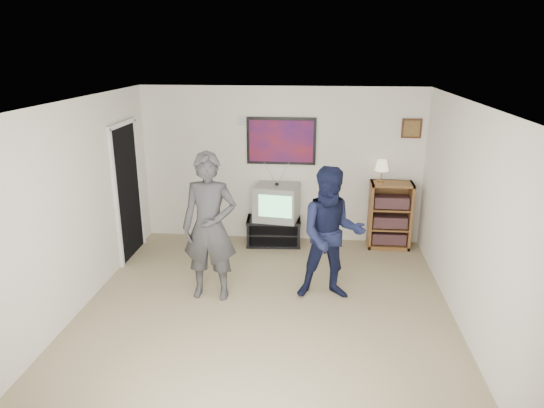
% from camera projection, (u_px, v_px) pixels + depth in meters
% --- Properties ---
extents(room_shell, '(4.51, 5.00, 2.51)m').
position_uv_depth(room_shell, '(267.00, 207.00, 5.76)').
color(room_shell, '#776C4B').
rests_on(room_shell, ground).
extents(media_stand, '(0.89, 0.53, 0.43)m').
position_uv_depth(media_stand, '(274.00, 231.00, 7.87)').
color(media_stand, black).
rests_on(media_stand, room_shell).
extents(crt_television, '(0.74, 0.65, 0.56)m').
position_uv_depth(crt_television, '(277.00, 202.00, 7.71)').
color(crt_television, gray).
rests_on(crt_television, media_stand).
extents(bookshelf, '(0.65, 0.37, 1.07)m').
position_uv_depth(bookshelf, '(390.00, 215.00, 7.65)').
color(bookshelf, brown).
rests_on(bookshelf, room_shell).
extents(table_lamp, '(0.22, 0.22, 0.35)m').
position_uv_depth(table_lamp, '(382.00, 171.00, 7.48)').
color(table_lamp, beige).
rests_on(table_lamp, bookshelf).
extents(person_tall, '(0.69, 0.46, 1.88)m').
position_uv_depth(person_tall, '(210.00, 227.00, 5.99)').
color(person_tall, '#363538').
rests_on(person_tall, room_shell).
extents(person_short, '(0.88, 0.71, 1.71)m').
position_uv_depth(person_short, '(331.00, 234.00, 5.99)').
color(person_short, '#121733').
rests_on(person_short, room_shell).
extents(controller_left, '(0.05, 0.12, 0.03)m').
position_uv_depth(controller_left, '(214.00, 205.00, 6.07)').
color(controller_left, white).
rests_on(controller_left, person_tall).
extents(controller_right, '(0.08, 0.12, 0.03)m').
position_uv_depth(controller_right, '(334.00, 221.00, 6.14)').
color(controller_right, white).
rests_on(controller_right, person_short).
extents(poster, '(1.10, 0.03, 0.75)m').
position_uv_depth(poster, '(281.00, 141.00, 7.65)').
color(poster, black).
rests_on(poster, room_shell).
extents(air_vent, '(0.28, 0.02, 0.14)m').
position_uv_depth(air_vent, '(246.00, 122.00, 7.61)').
color(air_vent, white).
rests_on(air_vent, room_shell).
extents(small_picture, '(0.30, 0.03, 0.30)m').
position_uv_depth(small_picture, '(412.00, 128.00, 7.40)').
color(small_picture, '#342010').
rests_on(small_picture, room_shell).
extents(doorway, '(0.03, 0.85, 2.00)m').
position_uv_depth(doorway, '(127.00, 192.00, 7.22)').
color(doorway, black).
rests_on(doorway, room_shell).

